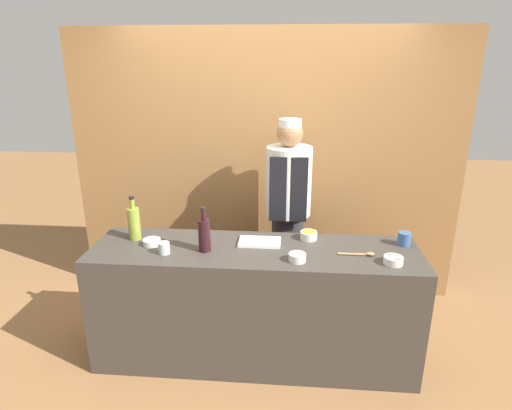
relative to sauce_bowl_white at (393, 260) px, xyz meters
name	(u,v)px	position (x,y,z in m)	size (l,w,h in m)	color
ground_plane	(255,354)	(-0.91, 0.16, -0.91)	(14.00, 14.00, 0.00)	olive
cabinet_wall	(265,167)	(-0.91, 1.24, 0.29)	(3.47, 0.18, 2.40)	olive
counter	(255,304)	(-0.91, 0.16, -0.47)	(2.30, 0.63, 0.88)	#3D3833
sauce_bowl_white	(393,260)	(0.00, 0.00, 0.00)	(0.12, 0.12, 0.05)	silver
sauce_bowl_green	(152,242)	(-1.65, 0.16, -0.01)	(0.12, 0.12, 0.04)	silver
sauce_bowl_orange	(297,257)	(-0.62, -0.01, 0.00)	(0.11, 0.11, 0.05)	silver
sauce_bowl_yellow	(309,235)	(-0.53, 0.36, 0.00)	(0.12, 0.12, 0.06)	silver
cutting_board	(260,242)	(-0.88, 0.25, -0.02)	(0.30, 0.18, 0.02)	white
bottle_oil	(134,222)	(-1.80, 0.26, 0.10)	(0.09, 0.09, 0.33)	olive
bottle_wine	(204,234)	(-1.25, 0.10, 0.10)	(0.08, 0.08, 0.32)	black
cup_blue	(404,239)	(0.14, 0.31, 0.02)	(0.09, 0.09, 0.10)	#386093
cup_steel	(164,248)	(-1.52, 0.03, 0.01)	(0.08, 0.08, 0.08)	#B7B7BC
wooden_spoon	(361,254)	(-0.19, 0.11, -0.02)	(0.24, 0.04, 0.03)	#B2844C
chef_center	(288,213)	(-0.69, 0.82, 0.00)	(0.37, 0.37, 1.69)	#28282D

